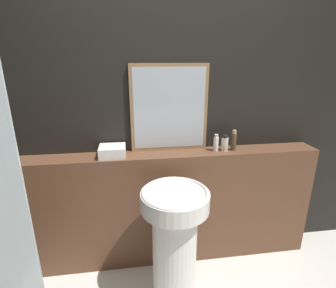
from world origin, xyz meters
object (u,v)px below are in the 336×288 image
pedestal_sink (175,240)px  shampoo_bottle (216,143)px  conditioner_bottle (225,143)px  lotion_bottle (234,141)px  mirror (169,108)px  towel_stack (112,151)px

pedestal_sink → shampoo_bottle: shampoo_bottle is taller
conditioner_bottle → lotion_bottle: size_ratio=0.77×
mirror → conditioner_bottle: mirror is taller
mirror → towel_stack: bearing=-168.8°
pedestal_sink → mirror: 0.96m
pedestal_sink → lotion_bottle: bearing=37.9°
pedestal_sink → conditioner_bottle: bearing=42.0°
lotion_bottle → shampoo_bottle: bearing=-180.0°
pedestal_sink → shampoo_bottle: (0.40, 0.42, 0.53)m
towel_stack → lotion_bottle: size_ratio=1.18×
mirror → shampoo_bottle: bearing=-13.8°
lotion_bottle → pedestal_sink: bearing=-142.1°
towel_stack → lotion_bottle: 0.95m
shampoo_bottle → lotion_bottle: bearing=0.0°
pedestal_sink → towel_stack: (-0.41, 0.42, 0.51)m
shampoo_bottle → pedestal_sink: bearing=-133.2°
towel_stack → shampoo_bottle: size_ratio=1.42×
mirror → shampoo_bottle: mirror is taller
conditioner_bottle → lotion_bottle: bearing=0.0°
mirror → lotion_bottle: 0.57m
mirror → towel_stack: size_ratio=3.43×
mirror → lotion_bottle: bearing=-9.9°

